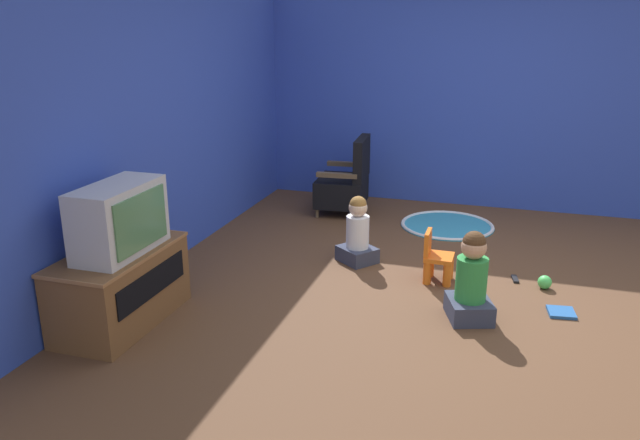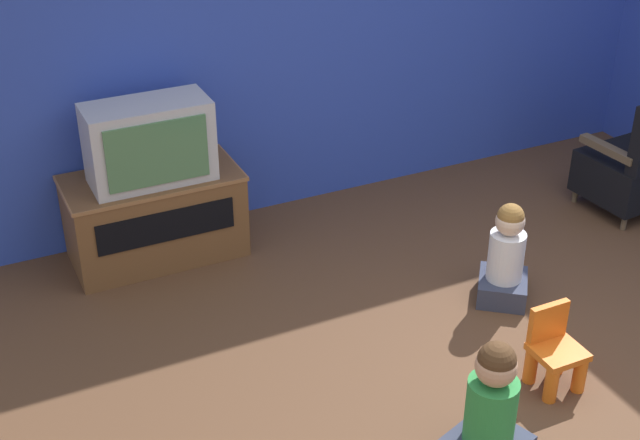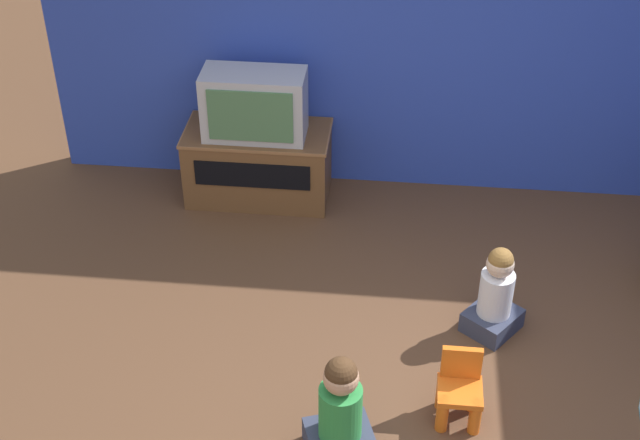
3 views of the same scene
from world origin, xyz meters
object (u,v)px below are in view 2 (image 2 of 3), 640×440
object	(u,v)px
tv_cabinet	(155,215)
yellow_kid_chair	(555,354)
black_armchair	(640,165)
child_watching_left	(490,414)
television	(149,143)
child_watching_center	(506,259)

from	to	relation	value
tv_cabinet	yellow_kid_chair	size ratio (longest dim) A/B	2.45
black_armchair	child_watching_left	size ratio (longest dim) A/B	1.27
tv_cabinet	black_armchair	distance (m)	3.24
tv_cabinet	television	world-z (taller)	television
tv_cabinet	black_armchair	world-z (taller)	black_armchair
tv_cabinet	child_watching_left	distance (m)	2.54
television	yellow_kid_chair	bearing A→B (deg)	-54.51
tv_cabinet	black_armchair	size ratio (longest dim) A/B	1.23
child_watching_left	child_watching_center	xyz separation A→B (m)	(0.86, 1.07, -0.03)
black_armchair	child_watching_center	bearing A→B (deg)	14.45
television	yellow_kid_chair	world-z (taller)	television
television	child_watching_left	distance (m)	2.54
child_watching_left	child_watching_center	size ratio (longest dim) A/B	1.10
tv_cabinet	yellow_kid_chair	xyz separation A→B (m)	(1.45, -2.08, -0.10)
tv_cabinet	child_watching_center	size ratio (longest dim) A/B	1.72
yellow_kid_chair	child_watching_center	xyz separation A→B (m)	(0.23, 0.74, 0.08)
black_armchair	child_watching_center	size ratio (longest dim) A/B	1.40
television	black_armchair	bearing A→B (deg)	-13.98
black_armchair	child_watching_center	xyz separation A→B (m)	(-1.45, -0.51, -0.07)
television	child_watching_left	size ratio (longest dim) A/B	1.07
child_watching_center	black_armchair	bearing A→B (deg)	-33.18
tv_cabinet	child_watching_left	bearing A→B (deg)	-71.22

